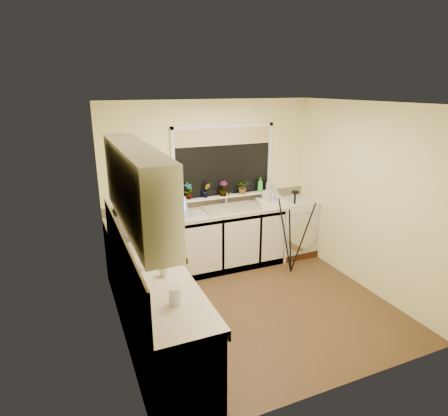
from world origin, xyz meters
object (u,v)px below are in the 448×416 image
tripod (293,232)px  steel_jar (143,264)px  cup_back (279,199)px  microwave (131,221)px  dish_rack (271,202)px  soap_bottle_green (260,184)px  kettle (153,240)px  soap_bottle_clear (270,185)px  plant_a (189,191)px  plant_d (243,187)px  cup_left (163,272)px  washing_machine (291,227)px  plant_c (223,188)px  plant_b (206,190)px  laptop (181,211)px  glass_jug (175,296)px

tripod → steel_jar: (-2.32, -0.89, 0.34)m
tripod → cup_back: size_ratio=10.20×
steel_jar → microwave: 1.04m
dish_rack → soap_bottle_green: soap_bottle_green is taller
microwave → dish_rack: bearing=-62.5°
microwave → kettle: bearing=-150.2°
microwave → soap_bottle_green: size_ratio=2.57×
dish_rack → soap_bottle_clear: 0.32m
plant_a → plant_d: bearing=-1.9°
kettle → microwave: (-0.13, 0.58, 0.05)m
kettle → steel_jar: kettle is taller
plant_a → soap_bottle_clear: (1.33, -0.03, -0.03)m
plant_a → soap_bottle_clear: 1.33m
cup_left → dish_rack: bearing=37.8°
steel_jar → plant_a: (1.02, 1.68, 0.22)m
washing_machine → plant_c: plant_c is taller
dish_rack → microwave: size_ratio=0.73×
tripod → cup_back: bearing=94.8°
kettle → plant_b: bearing=48.4°
plant_b → cup_back: bearing=-9.3°
washing_machine → laptop: size_ratio=2.42×
microwave → plant_b: (1.22, 0.64, 0.10)m
cup_left → soap_bottle_green: bearing=42.6°
dish_rack → laptop: bearing=-168.5°
dish_rack → soap_bottle_clear: (0.10, 0.22, 0.22)m
laptop → tripod: size_ratio=0.30×
plant_c → laptop: bearing=-165.6°
cup_back → steel_jar: bearing=-148.5°
plant_c → cup_left: plant_c is taller
plant_d → soap_bottle_green: size_ratio=0.95×
kettle → plant_d: (1.68, 1.20, 0.15)m
kettle → soap_bottle_green: soap_bottle_green is taller
microwave → plant_b: 1.38m
dish_rack → plant_c: size_ratio=1.84×
microwave → plant_c: size_ratio=2.51×
cup_back → cup_left: bearing=-143.4°
plant_b → plant_a: bearing=179.1°
kettle → cup_left: size_ratio=2.45×
cup_left → glass_jug: bearing=-93.6°
kettle → soap_bottle_clear: 2.46m
kettle → tripod: (2.12, 0.44, -0.39)m
laptop → plant_b: (0.46, 0.21, 0.20)m
plant_b → plant_c: bearing=-4.7°
plant_b → cup_back: 1.18m
glass_jug → plant_d: (1.76, 2.37, 0.18)m
plant_d → soap_bottle_green: soap_bottle_green is taller
microwave → soap_bottle_green: (2.12, 0.64, 0.10)m
cup_back → soap_bottle_green: bearing=143.5°
plant_c → soap_bottle_clear: 0.79m
soap_bottle_green → steel_jar: bearing=-142.6°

